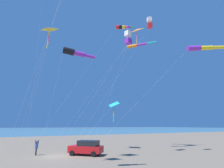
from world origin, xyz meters
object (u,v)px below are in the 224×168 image
parked_car (86,148)px  kite_windsock_small_distant (122,27)px  kite_delta_purple_drifting (113,105)px  kite_box_long_streamer_left (149,23)px  kite_box_checkered_midright (128,38)px  kite_delta_white_trailing (49,30)px  kite_windsock_striped_overhead (205,48)px  cooler_box (79,151)px  person_adult_flyer (37,147)px  kite_windsock_orange_high_right (137,45)px  kite_windsock_green_low_center (74,53)px  kite_delta_magenta_far_left (137,30)px

parked_car → kite_windsock_small_distant: (1.02, -6.31, 19.78)m
kite_delta_purple_drifting → kite_windsock_small_distant: size_ratio=0.41×
kite_delta_purple_drifting → kite_box_long_streamer_left: bearing=-163.5°
kite_box_checkered_midright → parked_car: bearing=65.4°
kite_delta_white_trailing → kite_delta_purple_drifting: bearing=-56.2°
parked_car → kite_windsock_striped_overhead: kite_windsock_striped_overhead is taller
kite_delta_white_trailing → kite_box_checkered_midright: bearing=-80.1°
cooler_box → kite_delta_purple_drifting: (0.92, -5.95, 7.05)m
person_adult_flyer → kite_delta_white_trailing: kite_delta_white_trailing is taller
cooler_box → kite_box_long_streamer_left: (-6.85, -8.25, 19.07)m
cooler_box → kite_windsock_striped_overhead: 21.73m
kite_delta_purple_drifting → kite_windsock_orange_high_right: bearing=-98.3°
cooler_box → kite_box_checkered_midright: kite_box_checkered_midright is taller
kite_windsock_orange_high_right → kite_windsock_small_distant: (-1.99, 4.53, 1.63)m
parked_car → kite_windsock_small_distant: 20.79m
kite_box_long_streamer_left → kite_windsock_striped_overhead: kite_box_long_streamer_left is taller
kite_windsock_green_low_center → cooler_box: bearing=-21.5°
cooler_box → kite_windsock_small_distant: kite_windsock_small_distant is taller
person_adult_flyer → kite_delta_purple_drifting: bearing=-86.3°
kite_delta_white_trailing → cooler_box: bearing=-40.7°
cooler_box → kite_box_checkered_midright: (-5.22, -5.31, 16.59)m
parked_car → kite_windsock_striped_overhead: size_ratio=0.31×
kite_box_long_streamer_left → kite_delta_purple_drifting: bearing=16.5°
parked_car → kite_windsock_orange_high_right: (3.01, -10.84, 18.15)m
kite_delta_purple_drifting → kite_delta_magenta_far_left: bearing=-127.5°
kite_delta_white_trailing → kite_windsock_small_distant: kite_windsock_small_distant is taller
parked_car → kite_box_long_streamer_left: kite_box_long_streamer_left is taller
kite_delta_white_trailing → kite_box_checkered_midright: size_ratio=0.80×
person_adult_flyer → kite_box_long_streamer_left: size_ratio=0.10×
cooler_box → kite_delta_white_trailing: (-7.23, 6.22, 13.78)m
kite_delta_magenta_far_left → cooler_box: bearing=79.2°
parked_car → kite_box_long_streamer_left: size_ratio=0.22×
kite_windsock_orange_high_right → kite_windsock_striped_overhead: bearing=-177.3°
kite_box_long_streamer_left → kite_windsock_striped_overhead: size_ratio=1.41×
person_adult_flyer → kite_windsock_orange_high_right: kite_windsock_orange_high_right is taller
kite_windsock_striped_overhead → kite_delta_magenta_far_left: bearing=10.1°
kite_box_checkered_midright → kite_windsock_small_distant: bearing=-17.1°
kite_windsock_small_distant → kite_delta_magenta_far_left: (-0.02, -3.14, 0.22)m
parked_car → kite_delta_magenta_far_left: kite_delta_magenta_far_left is taller
cooler_box → kite_delta_magenta_far_left: kite_delta_magenta_far_left is taller
cooler_box → parked_car: bearing=-178.9°
parked_car → kite_delta_white_trailing: bearing=125.2°
parked_car → person_adult_flyer: 6.53m
kite_delta_white_trailing → kite_windsock_striped_overhead: size_ratio=1.00×
kite_box_long_streamer_left → kite_delta_magenta_far_left: kite_delta_magenta_far_left is taller
kite_delta_white_trailing → kite_box_checkered_midright: 12.04m
kite_windsock_striped_overhead → cooler_box: bearing=41.3°
kite_box_checkered_midright → kite_delta_white_trailing: bearing=99.9°
kite_delta_purple_drifting → kite_windsock_striped_overhead: 16.22m
kite_delta_white_trailing → kite_box_long_streamer_left: (0.38, -14.48, 5.29)m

